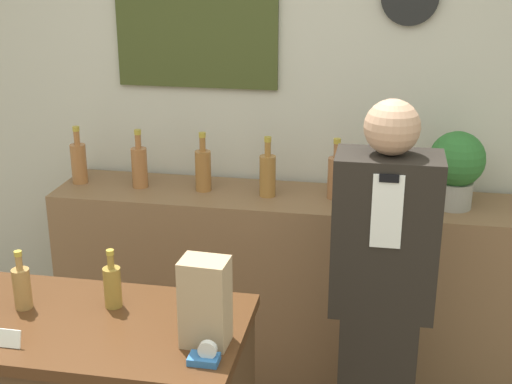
% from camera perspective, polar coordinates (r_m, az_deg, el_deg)
% --- Properties ---
extents(back_wall, '(5.20, 0.09, 2.70)m').
position_cam_1_polar(back_wall, '(3.59, 1.88, 7.38)').
color(back_wall, beige).
rests_on(back_wall, ground_plane).
extents(back_shelf, '(2.27, 0.45, 0.95)m').
position_cam_1_polar(back_shelf, '(3.61, 2.35, -7.42)').
color(back_shelf, brown).
rests_on(back_shelf, ground_plane).
extents(shopkeeper, '(0.40, 0.25, 1.57)m').
position_cam_1_polar(shopkeeper, '(2.87, 9.97, -8.23)').
color(shopkeeper, black).
rests_on(shopkeeper, ground_plane).
extents(potted_plant, '(0.25, 0.25, 0.36)m').
position_cam_1_polar(potted_plant, '(3.33, 15.75, 2.07)').
color(potted_plant, '#9E998E').
rests_on(potted_plant, back_shelf).
extents(paper_bag, '(0.15, 0.11, 0.28)m').
position_cam_1_polar(paper_bag, '(2.17, -4.08, -8.79)').
color(paper_bag, tan).
rests_on(paper_bag, display_counter).
extents(tape_dispenser, '(0.09, 0.06, 0.07)m').
position_cam_1_polar(tape_dispenser, '(2.14, -4.09, -12.95)').
color(tape_dispenser, '#2D66A8').
rests_on(tape_dispenser, display_counter).
extents(price_card_right, '(0.09, 0.02, 0.06)m').
position_cam_1_polar(price_card_right, '(2.33, -19.32, -10.99)').
color(price_card_right, white).
rests_on(price_card_right, display_counter).
extents(counter_bottle_1, '(0.06, 0.06, 0.21)m').
position_cam_1_polar(counter_bottle_1, '(2.52, -18.22, -7.21)').
color(counter_bottle_1, '#9F743F').
rests_on(counter_bottle_1, display_counter).
extents(counter_bottle_2, '(0.06, 0.06, 0.21)m').
position_cam_1_polar(counter_bottle_2, '(2.45, -11.41, -7.33)').
color(counter_bottle_2, olive).
rests_on(counter_bottle_2, display_counter).
extents(shelf_bottle_0, '(0.08, 0.08, 0.29)m').
position_cam_1_polar(shelf_bottle_0, '(3.68, -13.99, 2.36)').
color(shelf_bottle_0, '#A46638').
rests_on(shelf_bottle_0, back_shelf).
extents(shelf_bottle_1, '(0.08, 0.08, 0.29)m').
position_cam_1_polar(shelf_bottle_1, '(3.56, -9.31, 2.09)').
color(shelf_bottle_1, '#A46538').
rests_on(shelf_bottle_1, back_shelf).
extents(shelf_bottle_2, '(0.08, 0.08, 0.29)m').
position_cam_1_polar(shelf_bottle_2, '(3.47, -4.25, 1.86)').
color(shelf_bottle_2, '#9C6431').
rests_on(shelf_bottle_2, back_shelf).
extents(shelf_bottle_3, '(0.08, 0.08, 0.29)m').
position_cam_1_polar(shelf_bottle_3, '(3.38, 0.93, 1.45)').
color(shelf_bottle_3, '#9F6B32').
rests_on(shelf_bottle_3, back_shelf).
extents(shelf_bottle_4, '(0.08, 0.08, 0.29)m').
position_cam_1_polar(shelf_bottle_4, '(3.38, 6.41, 1.28)').
color(shelf_bottle_4, '#A0653E').
rests_on(shelf_bottle_4, back_shelf).
extents(shelf_bottle_5, '(0.08, 0.08, 0.29)m').
position_cam_1_polar(shelf_bottle_5, '(3.37, 11.86, 0.95)').
color(shelf_bottle_5, '#996431').
rests_on(shelf_bottle_5, back_shelf).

